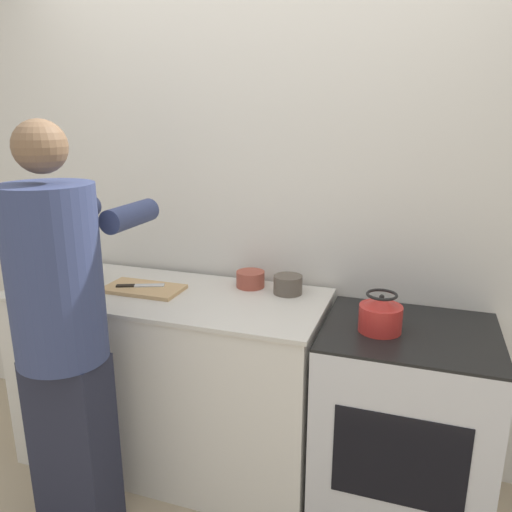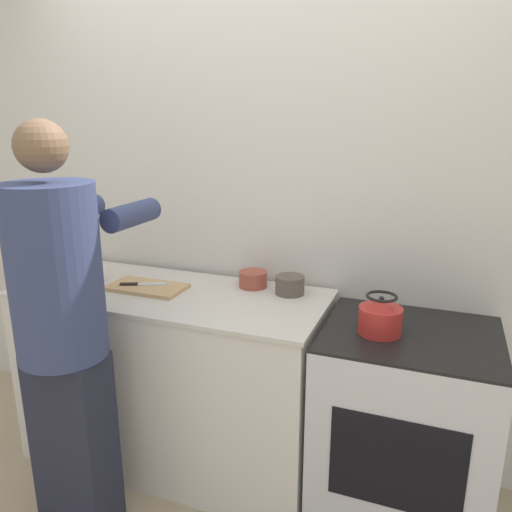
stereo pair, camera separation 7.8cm
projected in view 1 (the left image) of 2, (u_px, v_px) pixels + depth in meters
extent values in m
cube|color=silver|center=(263.00, 205.00, 2.51)|extent=(8.00, 0.05, 2.60)
cube|color=silver|center=(171.00, 380.00, 2.51)|extent=(1.50, 0.61, 0.90)
cube|color=beige|center=(166.00, 294.00, 2.39)|extent=(1.52, 0.64, 0.02)
cube|color=silver|center=(402.00, 425.00, 2.17)|extent=(0.71, 0.61, 0.87)
cube|color=black|center=(410.00, 331.00, 2.05)|extent=(0.71, 0.61, 0.01)
cube|color=black|center=(398.00, 460.00, 1.88)|extent=(0.49, 0.01, 0.38)
cube|color=#212435|center=(75.00, 447.00, 2.07)|extent=(0.31, 0.19, 0.82)
cylinder|color=navy|center=(55.00, 275.00, 1.86)|extent=(0.35, 0.35, 0.68)
sphere|color=brown|center=(40.00, 146.00, 1.74)|extent=(0.19, 0.19, 0.19)
cylinder|color=navy|center=(71.00, 211.00, 2.14)|extent=(0.10, 0.30, 0.10)
cylinder|color=navy|center=(130.00, 216.00, 2.05)|extent=(0.10, 0.30, 0.10)
cube|color=tan|center=(144.00, 289.00, 2.41)|extent=(0.38, 0.21, 0.02)
cube|color=silver|center=(149.00, 285.00, 2.42)|extent=(0.15, 0.09, 0.01)
cube|color=black|center=(125.00, 286.00, 2.41)|extent=(0.09, 0.06, 0.01)
cylinder|color=red|center=(380.00, 318.00, 2.02)|extent=(0.17, 0.17, 0.11)
cone|color=red|center=(381.00, 303.00, 2.01)|extent=(0.14, 0.14, 0.03)
sphere|color=black|center=(382.00, 297.00, 2.00)|extent=(0.02, 0.02, 0.02)
torus|color=black|center=(382.00, 295.00, 2.00)|extent=(0.13, 0.13, 0.01)
cylinder|color=#9E4738|center=(250.00, 279.00, 2.45)|extent=(0.14, 0.14, 0.08)
cylinder|color=brown|center=(288.00, 285.00, 2.36)|extent=(0.14, 0.14, 0.09)
cylinder|color=tan|center=(80.00, 271.00, 2.50)|extent=(0.15, 0.15, 0.13)
cylinder|color=#28231E|center=(79.00, 258.00, 2.48)|extent=(0.16, 0.16, 0.01)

